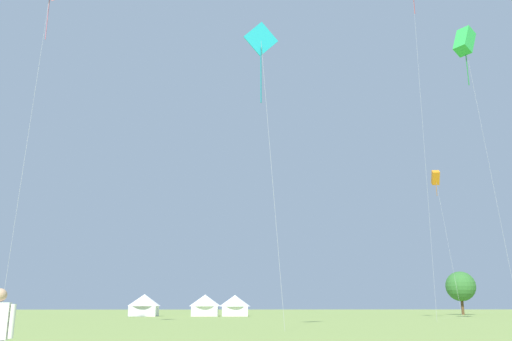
{
  "coord_description": "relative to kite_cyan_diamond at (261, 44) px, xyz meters",
  "views": [
    {
      "loc": [
        -1.69,
        -3.79,
        1.45
      ],
      "look_at": [
        0.0,
        32.0,
        10.56
      ],
      "focal_mm": 37.33,
      "sensor_mm": 36.0,
      "label": 1
    }
  ],
  "objects": [
    {
      "name": "kite_orange_box",
      "position": [
        23.25,
        29.53,
        -2.1
      ],
      "size": [
        1.49,
        2.81,
        17.69
      ],
      "color": "orange",
      "rests_on": "ground"
    },
    {
      "name": "tree_distant_left",
      "position": [
        35.67,
        53.93,
        -14.35
      ],
      "size": [
        4.78,
        4.78,
        6.88
      ],
      "color": "brown",
      "rests_on": "ground"
    },
    {
      "name": "festival_tent_right",
      "position": [
        -1.25,
        43.67,
        -17.24
      ],
      "size": [
        4.41,
        4.41,
        2.87
      ],
      "color": "white",
      "rests_on": "ground"
    },
    {
      "name": "festival_tent_left",
      "position": [
        -13.86,
        43.67,
        -17.18
      ],
      "size": [
        4.58,
        4.58,
        2.98
      ],
      "color": "white",
      "rests_on": "ground"
    },
    {
      "name": "festival_tent_center",
      "position": [
        -5.43,
        43.67,
        -17.21
      ],
      "size": [
        4.51,
        4.51,
        2.93
      ],
      "color": "white",
      "rests_on": "ground"
    },
    {
      "name": "kite_cyan_diamond",
      "position": [
        0.0,
        0.0,
        0.0
      ],
      "size": [
        2.51,
        1.51,
        20.48
      ],
      "color": "#1EB7CC",
      "rests_on": "ground"
    },
    {
      "name": "kite_green_box",
      "position": [
        22.21,
        16.19,
        9.32
      ],
      "size": [
        2.99,
        2.96,
        29.75
      ],
      "color": "green",
      "rests_on": "ground"
    }
  ]
}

